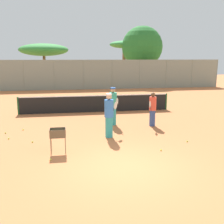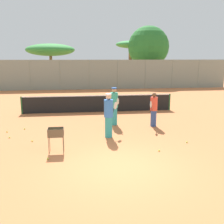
{
  "view_description": "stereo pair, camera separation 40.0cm",
  "coord_description": "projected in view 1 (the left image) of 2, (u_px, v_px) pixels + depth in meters",
  "views": [
    {
      "loc": [
        -1.65,
        -7.52,
        3.41
      ],
      "look_at": [
        0.24,
        3.76,
        1.0
      ],
      "focal_mm": 42.0,
      "sensor_mm": 36.0,
      "label": 1
    },
    {
      "loc": [
        -1.25,
        -7.58,
        3.41
      ],
      "look_at": [
        0.24,
        3.76,
        1.0
      ],
      "focal_mm": 42.0,
      "sensor_mm": 36.0,
      "label": 2
    }
  ],
  "objects": [
    {
      "name": "ball_cart",
      "position": [
        57.0,
        135.0,
        9.39
      ],
      "size": [
        0.56,
        0.41,
        0.9
      ],
      "color": "brown",
      "rests_on": "ground_plane"
    },
    {
      "name": "player_white_outfit",
      "position": [
        113.0,
        106.0,
        13.22
      ],
      "size": [
        0.4,
        0.95,
        1.91
      ],
      "rotation": [
        0.0,
        0.0,
        4.91
      ],
      "color": "teal",
      "rests_on": "ground_plane"
    },
    {
      "name": "tennis_ball_3",
      "position": [
        187.0,
        141.0,
        10.7
      ],
      "size": [
        0.07,
        0.07,
        0.07
      ],
      "primitive_type": "sphere",
      "color": "#D1E54C",
      "rests_on": "ground_plane"
    },
    {
      "name": "tennis_ball_4",
      "position": [
        107.0,
        116.0,
        15.14
      ],
      "size": [
        0.07,
        0.07,
        0.07
      ],
      "primitive_type": "sphere",
      "color": "#D1E54C",
      "rests_on": "ground_plane"
    },
    {
      "name": "tree_0",
      "position": [
        44.0,
        50.0,
        31.64
      ],
      "size": [
        5.9,
        5.9,
        4.99
      ],
      "color": "brown",
      "rests_on": "ground_plane"
    },
    {
      "name": "tennis_ball_6",
      "position": [
        23.0,
        130.0,
        12.42
      ],
      "size": [
        0.07,
        0.07,
        0.07
      ],
      "primitive_type": "sphere",
      "color": "#D1E54C",
      "rests_on": "ground_plane"
    },
    {
      "name": "tree_1",
      "position": [
        124.0,
        46.0,
        33.0
      ],
      "size": [
        3.67,
        3.67,
        5.39
      ],
      "color": "brown",
      "rests_on": "ground_plane"
    },
    {
      "name": "tennis_ball_0",
      "position": [
        161.0,
        150.0,
        9.7
      ],
      "size": [
        0.07,
        0.07,
        0.07
      ],
      "primitive_type": "sphere",
      "color": "#D1E54C",
      "rests_on": "ground_plane"
    },
    {
      "name": "tennis_net",
      "position": [
        95.0,
        103.0,
        16.43
      ],
      "size": [
        9.43,
        0.1,
        1.07
      ],
      "color": "#26592D",
      "rests_on": "ground_plane"
    },
    {
      "name": "tree_2",
      "position": [
        142.0,
        47.0,
        31.77
      ],
      "size": [
        4.93,
        4.93,
        7.07
      ],
      "color": "brown",
      "rests_on": "ground_plane"
    },
    {
      "name": "player_yellow_shirt",
      "position": [
        109.0,
        115.0,
        11.18
      ],
      "size": [
        0.7,
        0.79,
        1.89
      ],
      "rotation": [
        0.0,
        0.0,
        0.87
      ],
      "color": "teal",
      "rests_on": "ground_plane"
    },
    {
      "name": "back_fence",
      "position": [
        84.0,
        75.0,
        27.62
      ],
      "size": [
        30.6,
        0.08,
        3.11
      ],
      "color": "gray",
      "rests_on": "ground_plane"
    },
    {
      "name": "tennis_ball_2",
      "position": [
        51.0,
        159.0,
        8.8
      ],
      "size": [
        0.07,
        0.07,
        0.07
      ],
      "primitive_type": "sphere",
      "color": "#D1E54C",
      "rests_on": "ground_plane"
    },
    {
      "name": "tennis_ball_5",
      "position": [
        5.0,
        133.0,
        11.88
      ],
      "size": [
        0.07,
        0.07,
        0.07
      ],
      "primitive_type": "sphere",
      "color": "#D1E54C",
      "rests_on": "ground_plane"
    },
    {
      "name": "tennis_ball_1",
      "position": [
        32.0,
        142.0,
        10.63
      ],
      "size": [
        0.07,
        0.07,
        0.07
      ],
      "primitive_type": "sphere",
      "color": "#D1E54C",
      "rests_on": "ground_plane"
    },
    {
      "name": "ground_plane",
      "position": [
        124.0,
        168.0,
        8.23
      ],
      "size": [
        80.0,
        80.0,
        0.0
      ],
      "primitive_type": "plane",
      "color": "#C67242"
    },
    {
      "name": "player_red_cap",
      "position": [
        153.0,
        109.0,
        13.04
      ],
      "size": [
        0.58,
        0.8,
        1.7
      ],
      "rotation": [
        0.0,
        0.0,
        4.15
      ],
      "color": "#334C8C",
      "rests_on": "ground_plane"
    },
    {
      "name": "tennis_ball_7",
      "position": [
        9.0,
        138.0,
        11.06
      ],
      "size": [
        0.07,
        0.07,
        0.07
      ],
      "primitive_type": "sphere",
      "color": "#D1E54C",
      "rests_on": "ground_plane"
    }
  ]
}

